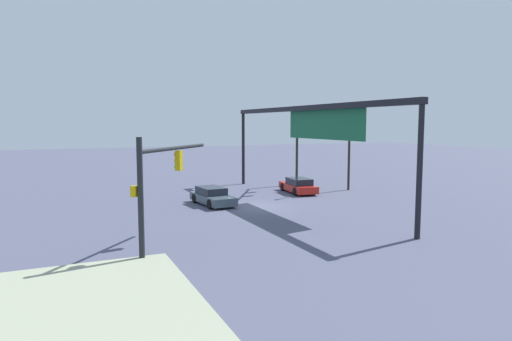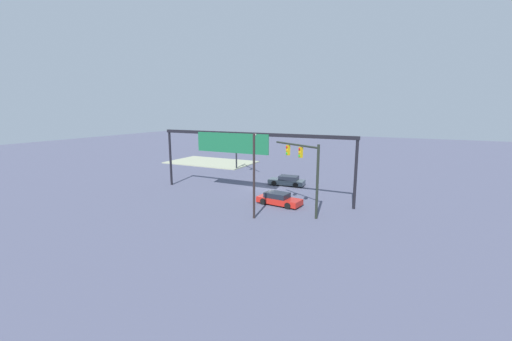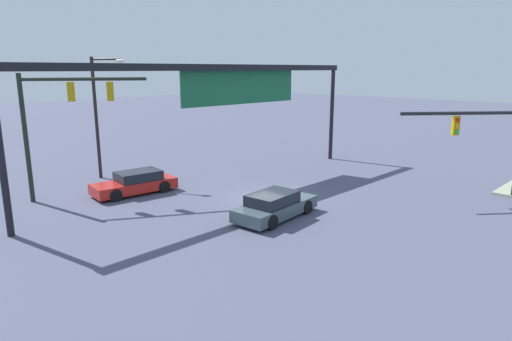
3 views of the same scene
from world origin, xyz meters
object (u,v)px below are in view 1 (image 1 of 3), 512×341
streetlamp_curved_arm (348,140)px  sedan_car_waiting_far (298,186)px  traffic_signal_opposite_side (296,136)px  traffic_signal_near_corner (159,175)px  sedan_car_approaching (212,196)px

streetlamp_curved_arm → sedan_car_waiting_far: bearing=-31.1°
traffic_signal_opposite_side → streetlamp_curved_arm: bearing=70.3°
traffic_signal_near_corner → sedan_car_waiting_far: (-12.18, 13.87, -2.81)m
streetlamp_curved_arm → traffic_signal_near_corner: bearing=7.4°
streetlamp_curved_arm → sedan_car_approaching: 13.20m
sedan_car_approaching → traffic_signal_near_corner: bearing=-35.4°
streetlamp_curved_arm → sedan_car_approaching: (1.82, -12.54, -3.70)m
sedan_car_waiting_far → streetlamp_curved_arm: bearing=-89.3°
streetlamp_curved_arm → sedan_car_approaching: bearing=-17.0°
traffic_signal_near_corner → sedan_car_waiting_far: bearing=-8.5°
traffic_signal_near_corner → sedan_car_waiting_far: 18.68m
traffic_signal_near_corner → traffic_signal_opposite_side: 21.78m
traffic_signal_opposite_side → sedan_car_waiting_far: size_ratio=1.41×
traffic_signal_near_corner → sedan_car_approaching: 11.81m
traffic_signal_opposite_side → streetlamp_curved_arm: (3.60, 2.88, -0.26)m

